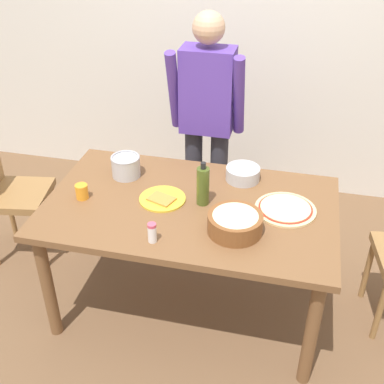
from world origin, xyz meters
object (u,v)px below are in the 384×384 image
Objects in this scene: mixing_bowl_steel at (243,174)px; chair_wooden_left at (6,186)px; person_cook at (207,118)px; plate_with_slice at (162,199)px; salt_shaker at (152,233)px; olive_oil_bottle at (203,186)px; cup_orange at (82,192)px; steel_pot at (126,166)px; popcorn_bowl at (235,222)px; pizza_raw_on_board at (285,209)px; dining_table at (190,218)px.

chair_wooden_left is at bearing -176.72° from mixing_bowl_steel.
plate_with_slice is at bearing -97.26° from person_cook.
salt_shaker is (0.05, -0.36, 0.04)m from plate_with_slice.
cup_orange is at bearing -171.08° from olive_oil_bottle.
plate_with_slice is 1.50× the size of steel_pot.
person_cook is 15.28× the size of salt_shaker.
steel_pot reaches higher than cup_orange.
mixing_bowl_steel is 1.89× the size of salt_shaker.
mixing_bowl_steel is at bearing 25.45° from cup_orange.
person_cook is 5.79× the size of popcorn_bowl.
mixing_bowl_steel is 0.77m from salt_shaker.
steel_pot is (-0.51, 0.18, -0.05)m from olive_oil_bottle.
plate_with_slice is (-0.68, -0.06, -0.00)m from pizza_raw_on_board.
plate_with_slice is at bearing -36.03° from steel_pot.
cup_orange is 0.80× the size of salt_shaker.
olive_oil_bottle is 3.01× the size of cup_orange.
mixing_bowl_steel is (0.31, -0.43, -0.14)m from person_cook.
plate_with_slice is 0.36m from steel_pot.
person_cook reaches higher than olive_oil_bottle.
person_cook reaches higher than chair_wooden_left.
cup_orange is at bearing -172.94° from pizza_raw_on_board.
person_cook reaches higher than dining_table.
plate_with_slice is (-0.16, 0.01, 0.10)m from dining_table.
chair_wooden_left is 5.48× the size of steel_pot.
salt_shaker is (-0.11, -0.36, 0.14)m from dining_table.
mixing_bowl_steel is 0.78× the size of olive_oil_bottle.
chair_wooden_left is at bearing 178.44° from steel_pot.
dining_table is 18.82× the size of cup_orange.
mixing_bowl_steel reaches higher than dining_table.
pizza_raw_on_board reaches higher than dining_table.
mixing_bowl_steel is at bearing 9.39° from steel_pot.
pizza_raw_on_board is at bearing 4.28° from olive_oil_bottle.
olive_oil_bottle reaches higher than plate_with_slice.
popcorn_bowl is at bearing -7.03° from cup_orange.
cup_orange reaches higher than pizza_raw_on_board.
pizza_raw_on_board is (1.84, -0.17, 0.23)m from chair_wooden_left.
popcorn_bowl is (-0.24, -0.25, 0.05)m from pizza_raw_on_board.
olive_oil_bottle reaches higher than chair_wooden_left.
steel_pot is (-0.28, 0.21, 0.06)m from plate_with_slice.
steel_pot is 0.66m from salt_shaker.
plate_with_slice is 0.48m from popcorn_bowl.
salt_shaker is at bearing -92.09° from person_cook.
plate_with_slice is at bearing -141.58° from mixing_bowl_steel.
chair_wooden_left reaches higher than dining_table.
cup_orange is (-0.16, -0.29, -0.02)m from steel_pot.
plate_with_slice is (-0.10, -0.75, -0.17)m from person_cook.
salt_shaker is at bearing -155.82° from popcorn_bowl.
plate_with_slice is 0.93× the size of popcorn_bowl.
cup_orange reaches higher than dining_table.
pizza_raw_on_board is at bearing -5.41° from chair_wooden_left.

